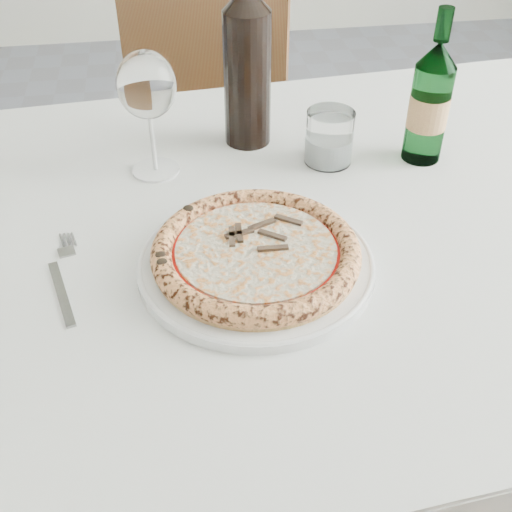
{
  "coord_description": "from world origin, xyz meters",
  "views": [
    {
      "loc": [
        -0.06,
        -0.62,
        1.3
      ],
      "look_at": [
        0.05,
        0.02,
        0.78
      ],
      "focal_mm": 45.0,
      "sensor_mm": 36.0,
      "label": 1
    }
  ],
  "objects_px": {
    "pizza": "(256,252)",
    "tumbler": "(329,141)",
    "plate": "(256,263)",
    "beer_bottle": "(430,103)",
    "dining_table": "(246,266)",
    "wine_glass": "(147,88)",
    "chair_far": "(198,130)",
    "wine_bottle": "(247,65)"
  },
  "relations": [
    {
      "from": "tumbler",
      "to": "wine_bottle",
      "type": "xyz_separation_m",
      "value": [
        -0.12,
        0.09,
        0.1
      ]
    },
    {
      "from": "chair_far",
      "to": "plate",
      "type": "bearing_deg",
      "value": -88.65
    },
    {
      "from": "pizza",
      "to": "wine_glass",
      "type": "relative_size",
      "value": 1.37
    },
    {
      "from": "dining_table",
      "to": "pizza",
      "type": "distance_m",
      "value": 0.15
    },
    {
      "from": "wine_glass",
      "to": "wine_bottle",
      "type": "relative_size",
      "value": 0.63
    },
    {
      "from": "plate",
      "to": "wine_glass",
      "type": "height_order",
      "value": "wine_glass"
    },
    {
      "from": "beer_bottle",
      "to": "pizza",
      "type": "bearing_deg",
      "value": -142.39
    },
    {
      "from": "beer_bottle",
      "to": "wine_bottle",
      "type": "height_order",
      "value": "wine_bottle"
    },
    {
      "from": "plate",
      "to": "pizza",
      "type": "relative_size",
      "value": 1.14
    },
    {
      "from": "dining_table",
      "to": "wine_bottle",
      "type": "xyz_separation_m",
      "value": [
        0.04,
        0.25,
        0.21
      ]
    },
    {
      "from": "plate",
      "to": "tumbler",
      "type": "distance_m",
      "value": 0.3
    },
    {
      "from": "dining_table",
      "to": "wine_glass",
      "type": "relative_size",
      "value": 8.35
    },
    {
      "from": "plate",
      "to": "wine_glass",
      "type": "distance_m",
      "value": 0.32
    },
    {
      "from": "wine_glass",
      "to": "beer_bottle",
      "type": "relative_size",
      "value": 0.81
    },
    {
      "from": "wine_glass",
      "to": "tumbler",
      "type": "distance_m",
      "value": 0.3
    },
    {
      "from": "wine_glass",
      "to": "tumbler",
      "type": "relative_size",
      "value": 2.28
    },
    {
      "from": "dining_table",
      "to": "wine_glass",
      "type": "xyz_separation_m",
      "value": [
        -0.12,
        0.17,
        0.22
      ]
    },
    {
      "from": "pizza",
      "to": "wine_bottle",
      "type": "height_order",
      "value": "wine_bottle"
    },
    {
      "from": "wine_glass",
      "to": "tumbler",
      "type": "height_order",
      "value": "wine_glass"
    },
    {
      "from": "dining_table",
      "to": "beer_bottle",
      "type": "relative_size",
      "value": 6.75
    },
    {
      "from": "chair_far",
      "to": "dining_table",
      "type": "bearing_deg",
      "value": -88.46
    },
    {
      "from": "wine_bottle",
      "to": "plate",
      "type": "bearing_deg",
      "value": -96.57
    },
    {
      "from": "chair_far",
      "to": "wine_bottle",
      "type": "relative_size",
      "value": 2.93
    },
    {
      "from": "chair_far",
      "to": "tumbler",
      "type": "xyz_separation_m",
      "value": [
        0.18,
        -0.57,
        0.26
      ]
    },
    {
      "from": "wine_bottle",
      "to": "beer_bottle",
      "type": "bearing_deg",
      "value": -20.47
    },
    {
      "from": "plate",
      "to": "wine_glass",
      "type": "xyz_separation_m",
      "value": [
        -0.12,
        0.27,
        0.13
      ]
    },
    {
      "from": "tumbler",
      "to": "plate",
      "type": "bearing_deg",
      "value": -122.07
    },
    {
      "from": "chair_far",
      "to": "plate",
      "type": "distance_m",
      "value": 0.86
    },
    {
      "from": "chair_far",
      "to": "plate",
      "type": "xyz_separation_m",
      "value": [
        0.02,
        -0.83,
        0.23
      ]
    },
    {
      "from": "wine_bottle",
      "to": "chair_far",
      "type": "bearing_deg",
      "value": 97.03
    },
    {
      "from": "tumbler",
      "to": "pizza",
      "type": "bearing_deg",
      "value": -122.07
    },
    {
      "from": "plate",
      "to": "beer_bottle",
      "type": "distance_m",
      "value": 0.41
    },
    {
      "from": "wine_glass",
      "to": "plate",
      "type": "bearing_deg",
      "value": -65.46
    },
    {
      "from": "plate",
      "to": "wine_glass",
      "type": "relative_size",
      "value": 1.57
    },
    {
      "from": "tumbler",
      "to": "beer_bottle",
      "type": "xyz_separation_m",
      "value": [
        0.16,
        -0.01,
        0.06
      ]
    },
    {
      "from": "pizza",
      "to": "tumbler",
      "type": "distance_m",
      "value": 0.3
    },
    {
      "from": "beer_bottle",
      "to": "plate",
      "type": "bearing_deg",
      "value": -142.39
    },
    {
      "from": "pizza",
      "to": "wine_glass",
      "type": "height_order",
      "value": "wine_glass"
    },
    {
      "from": "dining_table",
      "to": "pizza",
      "type": "relative_size",
      "value": 6.09
    },
    {
      "from": "chair_far",
      "to": "wine_glass",
      "type": "relative_size",
      "value": 4.68
    },
    {
      "from": "plate",
      "to": "beer_bottle",
      "type": "xyz_separation_m",
      "value": [
        0.32,
        0.24,
        0.09
      ]
    },
    {
      "from": "pizza",
      "to": "tumbler",
      "type": "relative_size",
      "value": 3.13
    }
  ]
}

